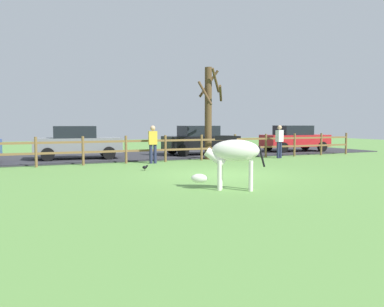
# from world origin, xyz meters

# --- Properties ---
(ground_plane) EXTENTS (60.00, 60.00, 0.00)m
(ground_plane) POSITION_xyz_m (0.00, 0.00, 0.00)
(ground_plane) COLOR #5B8C42
(parking_asphalt) EXTENTS (28.00, 7.40, 0.05)m
(parking_asphalt) POSITION_xyz_m (0.00, 9.30, 0.03)
(parking_asphalt) COLOR #2D2D33
(parking_asphalt) RESTS_ON ground_plane
(paddock_fence) EXTENTS (21.90, 0.11, 1.21)m
(paddock_fence) POSITION_xyz_m (-0.11, 5.00, 0.69)
(paddock_fence) COLOR brown
(paddock_fence) RESTS_ON ground_plane
(bare_tree) EXTENTS (1.42, 1.54, 4.41)m
(bare_tree) POSITION_xyz_m (2.27, 5.36, 2.37)
(bare_tree) COLOR #513A23
(bare_tree) RESTS_ON ground_plane
(zebra) EXTENTS (1.68, 1.28, 1.41)m
(zebra) POSITION_xyz_m (-1.22, -2.85, 0.93)
(zebra) COLOR white
(zebra) RESTS_ON ground_plane
(crow_on_grass) EXTENTS (0.21, 0.10, 0.20)m
(crow_on_grass) POSITION_xyz_m (-1.97, 2.18, 0.13)
(crow_on_grass) COLOR black
(crow_on_grass) RESTS_ON ground_plane
(parked_car_grey) EXTENTS (4.16, 2.22, 1.56)m
(parked_car_grey) POSITION_xyz_m (-3.57, 7.70, 0.84)
(parked_car_grey) COLOR slate
(parked_car_grey) RESTS_ON parking_asphalt
(parked_car_red) EXTENTS (4.14, 2.17, 1.56)m
(parked_car_red) POSITION_xyz_m (9.20, 7.54, 0.84)
(parked_car_red) COLOR red
(parked_car_red) RESTS_ON parking_asphalt
(parked_car_black) EXTENTS (4.06, 2.00, 1.56)m
(parked_car_black) POSITION_xyz_m (2.92, 7.66, 0.84)
(parked_car_black) COLOR black
(parked_car_black) RESTS_ON parking_asphalt
(visitor_left_of_tree) EXTENTS (0.40, 0.30, 1.64)m
(visitor_left_of_tree) POSITION_xyz_m (5.76, 4.45, 0.91)
(visitor_left_of_tree) COLOR #232847
(visitor_left_of_tree) RESTS_ON ground_plane
(visitor_right_of_tree) EXTENTS (0.39, 0.28, 1.64)m
(visitor_right_of_tree) POSITION_xyz_m (-0.85, 4.54, 0.91)
(visitor_right_of_tree) COLOR #232847
(visitor_right_of_tree) RESTS_ON ground_plane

